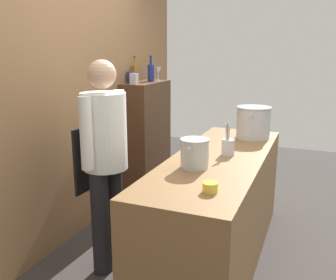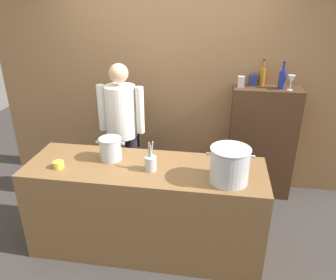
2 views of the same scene
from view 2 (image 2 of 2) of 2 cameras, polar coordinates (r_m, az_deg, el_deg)
name	(u,v)px [view 2 (image 2 of 2)]	position (r m, az deg, el deg)	size (l,w,h in m)	color
ground_plane	(147,244)	(3.51, -3.60, -17.53)	(8.00, 8.00, 0.00)	#383330
brick_back_panel	(169,68)	(4.08, 0.15, 12.40)	(4.40, 0.10, 3.00)	olive
prep_counter	(146,208)	(3.23, -3.81, -11.57)	(2.17, 0.70, 0.90)	brown
bar_cabinet	(261,143)	(4.13, 15.80, -0.46)	(0.76, 0.32, 1.36)	#472D1C
chef	(122,125)	(3.75, -7.97, 2.54)	(0.53, 0.37, 1.66)	black
stockpot_large	(230,165)	(2.73, 10.58, -4.28)	(0.39, 0.33, 0.30)	#B7BABF
stockpot_small	(111,149)	(3.11, -9.87, -1.50)	(0.27, 0.21, 0.21)	#B7BABF
utensil_crock	(151,163)	(2.89, -3.03, -3.95)	(0.10, 0.10, 0.27)	#B7BABF
butter_jar	(58,165)	(3.11, -18.39, -4.05)	(0.09, 0.09, 0.06)	yellow
wine_bottle_cobalt	(282,79)	(3.90, 19.12, 9.92)	(0.08, 0.08, 0.30)	navy
wine_bottle_amber	(262,76)	(3.97, 15.97, 10.56)	(0.07, 0.07, 0.29)	#8C5919
wine_glass_short	(291,80)	(3.85, 20.51, 9.73)	(0.08, 0.08, 0.17)	silver
spice_tin_navy	(253,80)	(3.96, 14.46, 10.02)	(0.09, 0.09, 0.12)	navy
spice_tin_silver	(241,82)	(3.85, 12.51, 9.81)	(0.07, 0.07, 0.12)	#B2B2B7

